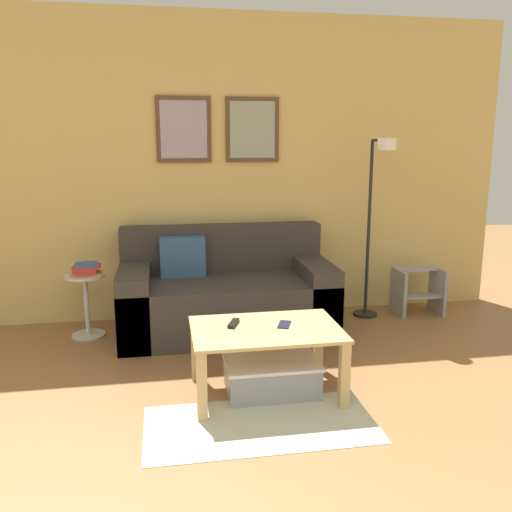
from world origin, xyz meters
name	(u,v)px	position (x,y,z in m)	size (l,w,h in m)	color
wall_back	(187,169)	(0.00, 3.69, 1.28)	(5.60, 0.09, 2.55)	#D6B76B
area_rug	(261,424)	(0.28, 1.70, 0.00)	(1.26, 0.61, 0.01)	#B2B79E
couch	(225,295)	(0.27, 3.25, 0.29)	(1.67, 0.85, 0.82)	#38332D
coffee_table	(266,340)	(0.38, 2.08, 0.34)	(0.89, 0.61, 0.42)	tan
storage_bin	(271,375)	(0.41, 2.08, 0.11)	(0.57, 0.39, 0.21)	gray
floor_lamp	(376,209)	(1.53, 3.27, 0.96)	(0.21, 0.48, 1.54)	black
side_table	(86,300)	(-0.82, 3.29, 0.30)	(0.31, 0.31, 0.50)	silver
book_stack	(86,269)	(-0.81, 3.28, 0.54)	(0.23, 0.19, 0.09)	#D18438
remote_control	(234,323)	(0.19, 2.16, 0.43)	(0.04, 0.15, 0.02)	black
cell_phone	(284,324)	(0.50, 2.11, 0.42)	(0.07, 0.14, 0.01)	#1E2338
step_stool	(418,289)	(2.02, 3.39, 0.22)	(0.41, 0.30, 0.40)	#99999E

